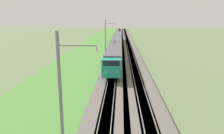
{
  "coord_description": "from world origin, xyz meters",
  "views": [
    {
      "loc": [
        -8.6,
        -1.33,
        9.35
      ],
      "look_at": [
        22.89,
        0.0,
        2.15
      ],
      "focal_mm": 35.0,
      "sensor_mm": 36.0,
      "label": 1
    }
  ],
  "objects": [
    {
      "name": "ballast_main",
      "position": [
        50.0,
        0.0,
        0.15
      ],
      "size": [
        240.0,
        4.4,
        0.3
      ],
      "color": "#605B56",
      "rests_on": "ground"
    },
    {
      "name": "catenary_mast_mid",
      "position": [
        44.76,
        2.5,
        4.53
      ],
      "size": [
        0.22,
        2.56,
        8.76
      ],
      "color": "slate",
      "rests_on": "ground"
    },
    {
      "name": "ballast_adjacent",
      "position": [
        50.0,
        -3.8,
        0.15
      ],
      "size": [
        240.0,
        4.4,
        0.3
      ],
      "color": "#605B56",
      "rests_on": "ground"
    },
    {
      "name": "catenary_mast_near",
      "position": [
        4.53,
        2.5,
        4.42
      ],
      "size": [
        0.22,
        2.56,
        8.56
      ],
      "color": "slate",
      "rests_on": "ground"
    },
    {
      "name": "passenger_train",
      "position": [
        52.16,
        0.0,
        2.28
      ],
      "size": [
        62.1,
        2.95,
        4.9
      ],
      "rotation": [
        0.0,
        0.0,
        3.14
      ],
      "color": "teal",
      "rests_on": "ground"
    },
    {
      "name": "track_main",
      "position": [
        50.0,
        0.0,
        0.16
      ],
      "size": [
        240.0,
        1.57,
        0.45
      ],
      "color": "#4C4238",
      "rests_on": "ground"
    },
    {
      "name": "track_adjacent",
      "position": [
        50.0,
        -3.8,
        0.16
      ],
      "size": [
        240.0,
        1.57,
        0.45
      ],
      "color": "#4C4238",
      "rests_on": "ground"
    },
    {
      "name": "grass_verge",
      "position": [
        50.0,
        6.16,
        0.06
      ],
      "size": [
        240.0,
        13.79,
        0.12
      ],
      "color": "#4C8438",
      "rests_on": "ground"
    }
  ]
}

